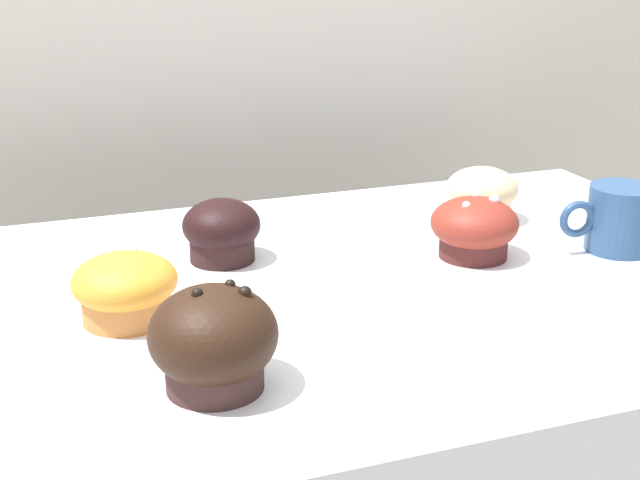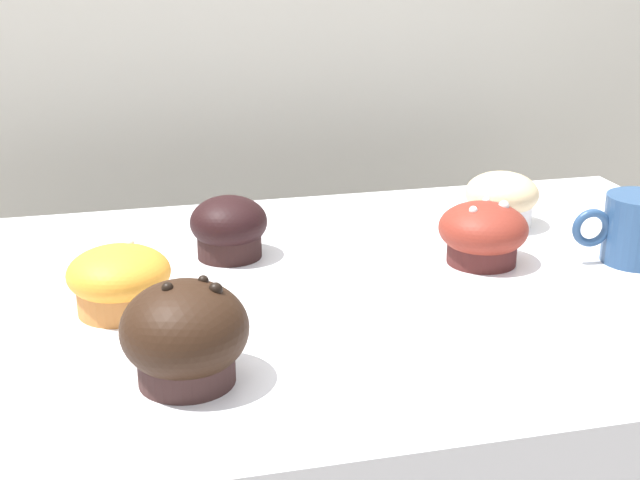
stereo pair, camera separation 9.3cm
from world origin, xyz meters
The scene contains 7 objects.
wall_back centered at (0.00, 0.60, 0.90)m, with size 3.20×0.10×1.80m, color beige.
muffin_front_center centered at (0.26, 0.14, 0.96)m, with size 0.09×0.09×0.07m.
muffin_back_left centered at (-0.09, 0.11, 0.96)m, with size 0.09×0.09×0.07m.
muffin_back_right centered at (-0.22, -0.02, 0.96)m, with size 0.10×0.10×0.07m.
muffin_front_left centered at (0.18, 0.02, 0.96)m, with size 0.10×0.10×0.07m.
muffin_front_right centered at (-0.17, -0.17, 0.97)m, with size 0.11×0.11×0.09m.
coffee_cup centered at (0.35, -0.01, 0.97)m, with size 0.12×0.08×0.08m.
Camera 1 is at (-0.31, -0.81, 1.28)m, focal length 50.00 mm.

